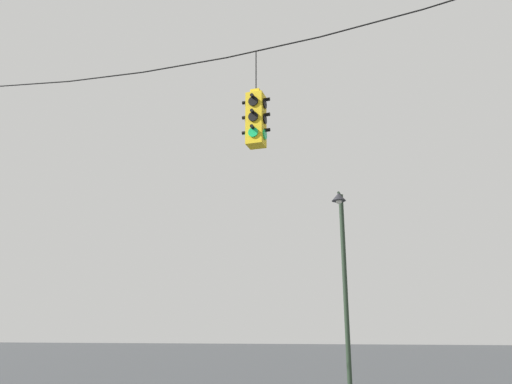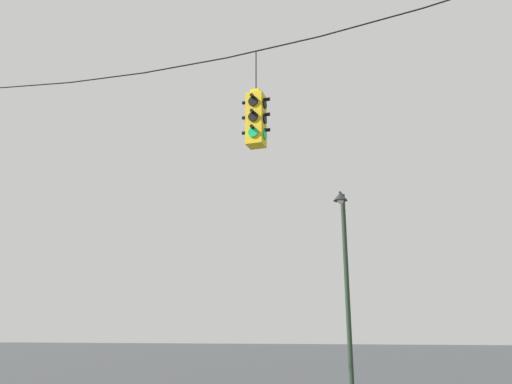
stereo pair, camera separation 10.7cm
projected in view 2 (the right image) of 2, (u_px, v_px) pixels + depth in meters
The scene contains 3 objects.
span_wire at pixel (184, 57), 10.97m from camera, with size 14.04×0.03×0.64m.
traffic_light_near_left_pole at pixel (256, 119), 9.99m from camera, with size 0.58×0.58×2.11m.
street_lamp at pixel (345, 267), 12.58m from camera, with size 0.36×0.64×5.44m.
Camera 2 is at (4.56, -8.82, 1.86)m, focal length 35.00 mm.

